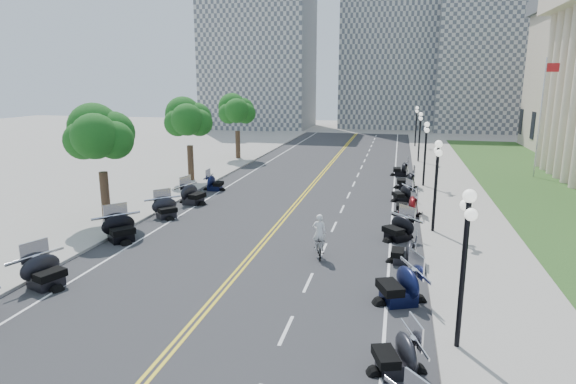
% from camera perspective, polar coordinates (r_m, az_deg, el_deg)
% --- Properties ---
extents(ground, '(160.00, 160.00, 0.00)m').
position_cam_1_polar(ground, '(24.51, -3.26, -6.34)').
color(ground, gray).
extents(road, '(16.00, 90.00, 0.01)m').
position_cam_1_polar(road, '(33.83, 1.45, -0.87)').
color(road, '#333335').
rests_on(road, ground).
extents(centerline_yellow_a, '(0.12, 90.00, 0.00)m').
position_cam_1_polar(centerline_yellow_a, '(33.85, 1.25, -0.84)').
color(centerline_yellow_a, yellow).
rests_on(centerline_yellow_a, road).
extents(centerline_yellow_b, '(0.12, 90.00, 0.00)m').
position_cam_1_polar(centerline_yellow_b, '(33.81, 1.65, -0.86)').
color(centerline_yellow_b, yellow).
rests_on(centerline_yellow_b, road).
extents(edge_line_north, '(0.12, 90.00, 0.00)m').
position_cam_1_polar(edge_line_north, '(33.19, 12.34, -1.43)').
color(edge_line_north, white).
rests_on(edge_line_north, road).
extents(edge_line_south, '(0.12, 90.00, 0.00)m').
position_cam_1_polar(edge_line_south, '(35.62, -8.69, -0.29)').
color(edge_line_south, white).
rests_on(edge_line_south, road).
extents(lane_dash_4, '(0.12, 2.00, 0.00)m').
position_cam_1_polar(lane_dash_4, '(16.67, -0.22, -16.04)').
color(lane_dash_4, white).
rests_on(lane_dash_4, road).
extents(lane_dash_5, '(0.12, 2.00, 0.00)m').
position_cam_1_polar(lane_dash_5, '(20.19, 2.41, -10.65)').
color(lane_dash_5, white).
rests_on(lane_dash_5, road).
extents(lane_dash_6, '(0.12, 2.00, 0.00)m').
position_cam_1_polar(lane_dash_6, '(23.85, 4.19, -6.87)').
color(lane_dash_6, white).
rests_on(lane_dash_6, road).
extents(lane_dash_7, '(0.12, 2.00, 0.00)m').
position_cam_1_polar(lane_dash_7, '(27.61, 5.47, -4.11)').
color(lane_dash_7, white).
rests_on(lane_dash_7, road).
extents(lane_dash_8, '(0.12, 2.00, 0.00)m').
position_cam_1_polar(lane_dash_8, '(31.43, 6.44, -2.01)').
color(lane_dash_8, white).
rests_on(lane_dash_8, road).
extents(lane_dash_9, '(0.12, 2.00, 0.00)m').
position_cam_1_polar(lane_dash_9, '(35.29, 7.20, -0.37)').
color(lane_dash_9, white).
rests_on(lane_dash_9, road).
extents(lane_dash_10, '(0.12, 2.00, 0.00)m').
position_cam_1_polar(lane_dash_10, '(39.18, 7.80, 0.95)').
color(lane_dash_10, white).
rests_on(lane_dash_10, road).
extents(lane_dash_11, '(0.12, 2.00, 0.00)m').
position_cam_1_polar(lane_dash_11, '(43.09, 8.30, 2.03)').
color(lane_dash_11, white).
rests_on(lane_dash_11, road).
extents(lane_dash_12, '(0.12, 2.00, 0.00)m').
position_cam_1_polar(lane_dash_12, '(47.01, 8.71, 2.93)').
color(lane_dash_12, white).
rests_on(lane_dash_12, road).
extents(lane_dash_13, '(0.12, 2.00, 0.00)m').
position_cam_1_polar(lane_dash_13, '(50.95, 9.06, 3.69)').
color(lane_dash_13, white).
rests_on(lane_dash_13, road).
extents(lane_dash_14, '(0.12, 2.00, 0.00)m').
position_cam_1_polar(lane_dash_14, '(54.89, 9.36, 4.34)').
color(lane_dash_14, white).
rests_on(lane_dash_14, road).
extents(lane_dash_15, '(0.12, 2.00, 0.00)m').
position_cam_1_polar(lane_dash_15, '(58.85, 9.62, 4.90)').
color(lane_dash_15, white).
rests_on(lane_dash_15, road).
extents(lane_dash_16, '(0.12, 2.00, 0.00)m').
position_cam_1_polar(lane_dash_16, '(62.81, 9.85, 5.40)').
color(lane_dash_16, white).
rests_on(lane_dash_16, road).
extents(lane_dash_17, '(0.12, 2.00, 0.00)m').
position_cam_1_polar(lane_dash_17, '(66.77, 10.05, 5.83)').
color(lane_dash_17, white).
rests_on(lane_dash_17, road).
extents(lane_dash_18, '(0.12, 2.00, 0.00)m').
position_cam_1_polar(lane_dash_18, '(70.74, 10.23, 6.22)').
color(lane_dash_18, white).
rests_on(lane_dash_18, road).
extents(lane_dash_19, '(0.12, 2.00, 0.00)m').
position_cam_1_polar(lane_dash_19, '(74.71, 10.39, 6.56)').
color(lane_dash_19, white).
rests_on(lane_dash_19, road).
extents(sidewalk_north, '(5.00, 90.00, 0.15)m').
position_cam_1_polar(sidewalk_north, '(33.42, 19.39, -1.66)').
color(sidewalk_north, '#9E9991').
rests_on(sidewalk_north, ground).
extents(sidewalk_south, '(5.00, 90.00, 0.15)m').
position_cam_1_polar(sidewalk_south, '(37.29, -14.57, 0.13)').
color(sidewalk_south, '#9E9991').
rests_on(sidewalk_south, ground).
extents(lawn, '(9.00, 60.00, 0.10)m').
position_cam_1_polar(lawn, '(42.43, 27.66, 0.55)').
color(lawn, '#356023').
rests_on(lawn, ground).
extents(distant_block_a, '(18.00, 14.00, 26.00)m').
position_cam_1_polar(distant_block_a, '(87.83, -3.42, 16.16)').
color(distant_block_a, gray).
rests_on(distant_block_a, ground).
extents(distant_block_b, '(16.00, 12.00, 30.00)m').
position_cam_1_polar(distant_block_b, '(90.49, 11.84, 17.10)').
color(distant_block_b, gray).
rests_on(distant_block_b, ground).
extents(distant_block_c, '(20.00, 14.00, 22.00)m').
position_cam_1_polar(distant_block_c, '(88.60, 23.73, 13.81)').
color(distant_block_c, gray).
rests_on(distant_block_c, ground).
extents(street_lamp_1, '(0.50, 1.20, 4.90)m').
position_cam_1_polar(street_lamp_1, '(15.36, 20.04, -8.83)').
color(street_lamp_1, black).
rests_on(street_lamp_1, sidewalk_north).
extents(street_lamp_2, '(0.50, 1.20, 4.90)m').
position_cam_1_polar(street_lamp_2, '(26.84, 17.09, 0.58)').
color(street_lamp_2, black).
rests_on(street_lamp_2, sidewalk_north).
extents(street_lamp_3, '(0.50, 1.20, 4.90)m').
position_cam_1_polar(street_lamp_3, '(38.64, 15.94, 4.30)').
color(street_lamp_3, black).
rests_on(street_lamp_3, sidewalk_north).
extents(street_lamp_4, '(0.50, 1.20, 4.90)m').
position_cam_1_polar(street_lamp_4, '(50.54, 15.32, 6.28)').
color(street_lamp_4, black).
rests_on(street_lamp_4, sidewalk_north).
extents(street_lamp_5, '(0.50, 1.20, 4.90)m').
position_cam_1_polar(street_lamp_5, '(62.47, 14.93, 7.50)').
color(street_lamp_5, black).
rests_on(street_lamp_5, sidewalk_north).
extents(flagpole, '(1.10, 0.20, 10.00)m').
position_cam_1_polar(flagpole, '(45.76, 27.70, 7.63)').
color(flagpole, silver).
rests_on(flagpole, ground).
extents(tree_2, '(4.80, 4.80, 9.20)m').
position_cam_1_polar(tree_2, '(29.49, -21.35, 5.57)').
color(tree_2, '#235619').
rests_on(tree_2, sidewalk_south).
extents(tree_3, '(4.80, 4.80, 9.20)m').
position_cam_1_polar(tree_3, '(39.93, -11.66, 7.91)').
color(tree_3, '#235619').
rests_on(tree_3, sidewalk_south).
extents(tree_4, '(4.80, 4.80, 9.20)m').
position_cam_1_polar(tree_4, '(51.06, -6.04, 9.15)').
color(tree_4, '#235619').
rests_on(tree_4, sidewalk_south).
extents(motorcycle_n_3, '(2.36, 2.36, 1.30)m').
position_cam_1_polar(motorcycle_n_3, '(14.62, 12.70, -18.01)').
color(motorcycle_n_3, black).
rests_on(motorcycle_n_3, road).
extents(motorcycle_n_4, '(2.94, 2.94, 1.56)m').
position_cam_1_polar(motorcycle_n_4, '(18.66, 13.03, -10.46)').
color(motorcycle_n_4, black).
rests_on(motorcycle_n_4, road).
extents(motorcycle_n_5, '(1.88, 1.88, 1.24)m').
position_cam_1_polar(motorcycle_n_5, '(22.57, 13.59, -6.75)').
color(motorcycle_n_5, black).
rests_on(motorcycle_n_5, road).
extents(motorcycle_n_6, '(2.88, 2.88, 1.42)m').
position_cam_1_polar(motorcycle_n_6, '(25.73, 12.92, -4.04)').
color(motorcycle_n_6, black).
rests_on(motorcycle_n_6, road).
extents(motorcycle_n_7, '(2.06, 2.06, 1.44)m').
position_cam_1_polar(motorcycle_n_7, '(30.47, 13.94, -1.42)').
color(motorcycle_n_7, '#590A0C').
rests_on(motorcycle_n_7, road).
extents(motorcycle_n_8, '(2.38, 2.38, 1.25)m').
position_cam_1_polar(motorcycle_n_8, '(34.02, 13.37, -0.07)').
color(motorcycle_n_8, black).
rests_on(motorcycle_n_8, road).
extents(motorcycle_n_9, '(2.15, 2.15, 1.45)m').
position_cam_1_polar(motorcycle_n_9, '(38.13, 13.80, 1.45)').
color(motorcycle_n_9, black).
rests_on(motorcycle_n_9, road).
extents(motorcycle_n_10, '(2.01, 2.01, 1.39)m').
position_cam_1_polar(motorcycle_n_10, '(43.23, 13.21, 2.78)').
color(motorcycle_n_10, black).
rests_on(motorcycle_n_10, road).
extents(motorcycle_s_4, '(2.71, 2.71, 1.48)m').
position_cam_1_polar(motorcycle_s_4, '(21.82, -26.87, -8.20)').
color(motorcycle_s_4, black).
rests_on(motorcycle_s_4, road).
extents(motorcycle_s_5, '(3.07, 3.07, 1.52)m').
position_cam_1_polar(motorcycle_s_5, '(26.37, -19.26, -3.92)').
color(motorcycle_s_5, black).
rests_on(motorcycle_s_5, road).
extents(motorcycle_s_6, '(2.77, 2.77, 1.37)m').
position_cam_1_polar(motorcycle_s_6, '(30.06, -14.28, -1.71)').
color(motorcycle_s_6, black).
rests_on(motorcycle_s_6, road).
extents(motorcycle_s_7, '(2.59, 2.59, 1.51)m').
position_cam_1_polar(motorcycle_s_7, '(33.02, -11.20, -0.12)').
color(motorcycle_s_7, black).
rests_on(motorcycle_s_7, road).
extents(motorcycle_s_8, '(1.92, 1.92, 1.29)m').
position_cam_1_polar(motorcycle_s_8, '(36.92, -8.68, 1.18)').
color(motorcycle_s_8, black).
rests_on(motorcycle_s_8, road).
extents(bicycle, '(0.86, 1.74, 1.01)m').
position_cam_1_polar(bicycle, '(22.73, 3.71, -6.57)').
color(bicycle, '#A51414').
rests_on(bicycle, road).
extents(cyclist_rider, '(0.65, 0.42, 1.77)m').
position_cam_1_polar(cyclist_rider, '(22.31, 3.76, -3.21)').
color(cyclist_rider, white).
rests_on(cyclist_rider, bicycle).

